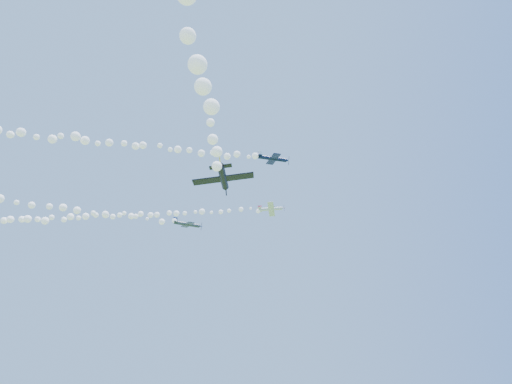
{
  "coord_description": "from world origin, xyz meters",
  "views": [
    {
      "loc": [
        5.26,
        -77.15,
        15.33
      ],
      "look_at": [
        3.27,
        -4.81,
        48.51
      ],
      "focal_mm": 30.0,
      "sensor_mm": 36.0,
      "label": 1
    }
  ],
  "objects_px": {
    "plane_white": "(271,209)",
    "plane_navy": "(273,159)",
    "plane_black": "(223,178)",
    "plane_grey": "(188,224)"
  },
  "relations": [
    {
      "from": "plane_white",
      "to": "plane_navy",
      "type": "bearing_deg",
      "value": -85.52
    },
    {
      "from": "plane_black",
      "to": "plane_navy",
      "type": "bearing_deg",
      "value": -18.73
    },
    {
      "from": "plane_grey",
      "to": "plane_black",
      "type": "xyz_separation_m",
      "value": [
        11.45,
        -36.48,
        -7.23
      ]
    },
    {
      "from": "plane_white",
      "to": "plane_grey",
      "type": "xyz_separation_m",
      "value": [
        -18.03,
        -7.32,
        -6.38
      ]
    },
    {
      "from": "plane_white",
      "to": "plane_grey",
      "type": "distance_m",
      "value": 20.48
    },
    {
      "from": "plane_white",
      "to": "plane_navy",
      "type": "xyz_separation_m",
      "value": [
        0.26,
        -23.65,
        0.33
      ]
    },
    {
      "from": "plane_grey",
      "to": "plane_black",
      "type": "height_order",
      "value": "plane_grey"
    },
    {
      "from": "plane_grey",
      "to": "plane_black",
      "type": "bearing_deg",
      "value": -97.49
    },
    {
      "from": "plane_white",
      "to": "plane_grey",
      "type": "height_order",
      "value": "plane_white"
    },
    {
      "from": "plane_navy",
      "to": "plane_grey",
      "type": "xyz_separation_m",
      "value": [
        -18.29,
        16.33,
        -6.71
      ]
    }
  ]
}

